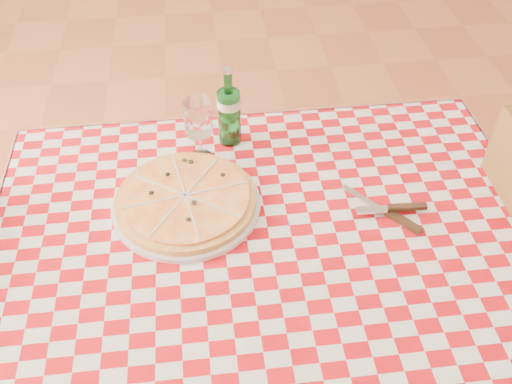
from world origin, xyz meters
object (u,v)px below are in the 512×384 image
at_px(water_bottle, 229,106).
at_px(wine_glass, 199,131).
at_px(pizza_plate, 186,199).
at_px(dining_table, 267,254).

xyz_separation_m(water_bottle, wine_glass, (-0.08, -0.07, -0.02)).
relative_size(pizza_plate, wine_glass, 1.99).
distance_m(dining_table, water_bottle, 0.40).
distance_m(pizza_plate, wine_glass, 0.19).
xyz_separation_m(pizza_plate, wine_glass, (0.04, 0.18, 0.07)).
xyz_separation_m(dining_table, water_bottle, (-0.06, 0.33, 0.21)).
xyz_separation_m(pizza_plate, water_bottle, (0.13, 0.24, 0.09)).
bearing_deg(water_bottle, pizza_plate, -117.90).
distance_m(dining_table, wine_glass, 0.36).
bearing_deg(dining_table, wine_glass, 117.93).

